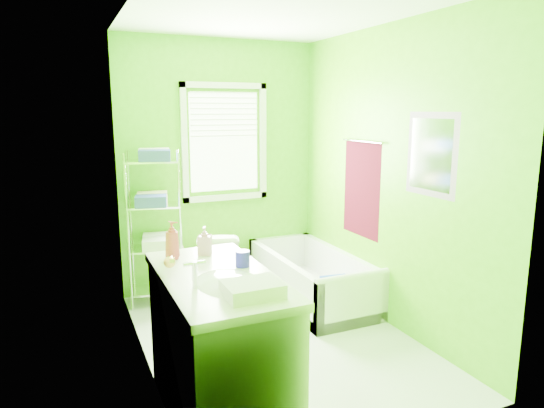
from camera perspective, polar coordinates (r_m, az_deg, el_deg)
name	(u,v)px	position (r m, az deg, el deg)	size (l,w,h in m)	color
ground	(277,339)	(4.20, 0.54, -15.61)	(2.90, 2.90, 0.00)	silver
room_envelope	(277,154)	(3.77, 0.58, 5.89)	(2.14, 2.94, 2.62)	#4BAA08
window	(225,136)	(5.11, -5.59, 7.94)	(0.92, 0.05, 1.22)	white
door	(176,281)	(2.63, -11.26, -8.83)	(0.09, 0.80, 2.00)	white
right_wall_decor	(387,176)	(4.31, 13.33, 3.21)	(0.04, 1.48, 1.17)	#490816
bathtub	(313,285)	(4.94, 4.83, -9.44)	(0.73, 1.56, 0.50)	white
toilet	(218,264)	(4.95, -6.38, -7.03)	(0.40, 0.70, 0.71)	white
vanity	(219,343)	(3.08, -6.26, -15.94)	(0.63, 1.24, 1.18)	white
wire_shelf_unit	(157,212)	(4.77, -13.43, -0.88)	(0.56, 0.46, 1.52)	silver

